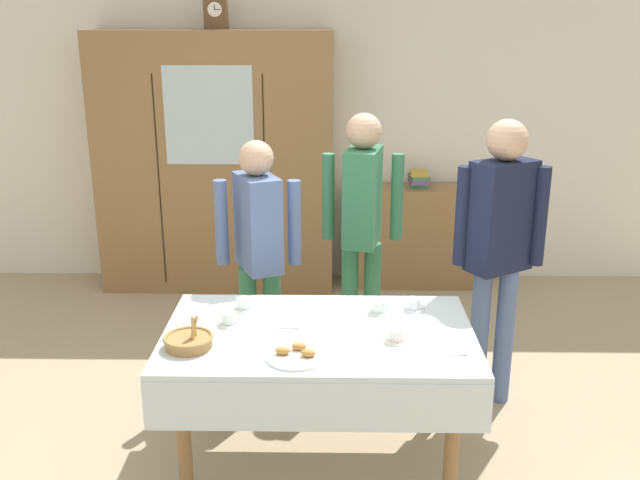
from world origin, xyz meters
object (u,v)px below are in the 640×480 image
object	(u,v)px
bread_basket	(189,341)
pastry_plate	(296,355)
dining_table	(319,354)
person_behind_table_right	(362,215)
tea_cup_front_edge	(413,305)
bookshelf_low	(416,236)
spoon_mid_right	(292,328)
spoon_near_left	(459,354)
mantel_clock	(216,13)
person_near_right_end	(258,241)
wall_cabinet	(216,164)
tea_cup_far_left	(244,304)
person_beside_shelf	(500,236)
tea_cup_near_right	(396,336)
tea_cup_mid_right	(229,319)
book_stack	(419,179)
tea_cup_near_left	(378,308)

from	to	relation	value
bread_basket	pastry_plate	bearing A→B (deg)	-10.33
dining_table	person_behind_table_right	distance (m)	1.30
person_behind_table_right	tea_cup_front_edge	bearing A→B (deg)	-74.98
bookshelf_low	spoon_mid_right	bearing A→B (deg)	-109.86
spoon_near_left	pastry_plate	bearing A→B (deg)	-177.56
dining_table	mantel_clock	world-z (taller)	mantel_clock
person_near_right_end	person_behind_table_right	bearing A→B (deg)	26.50
wall_cabinet	tea_cup_far_left	distance (m)	2.35
mantel_clock	person_beside_shelf	bearing A→B (deg)	-45.63
mantel_clock	bread_basket	size ratio (longest dim) A/B	1.00
tea_cup_far_left	person_behind_table_right	distance (m)	1.15
tea_cup_near_right	tea_cup_mid_right	distance (m)	0.85
tea_cup_near_right	person_near_right_end	world-z (taller)	person_near_right_end
wall_cabinet	bread_basket	distance (m)	2.77
wall_cabinet	spoon_near_left	bearing A→B (deg)	-60.97
pastry_plate	spoon_near_left	distance (m)	0.76
pastry_plate	tea_cup_front_edge	bearing A→B (deg)	43.15
book_stack	person_near_right_end	size ratio (longest dim) A/B	0.14
tea_cup_near_left	bread_basket	world-z (taller)	bread_basket
dining_table	person_near_right_end	xyz separation A→B (m)	(-0.38, 0.90, 0.30)
tea_cup_near_left	pastry_plate	bearing A→B (deg)	-128.53
tea_cup_near_left	person_beside_shelf	xyz separation A→B (m)	(0.71, 0.41, 0.28)
tea_cup_mid_right	person_behind_table_right	distance (m)	1.34
bookshelf_low	tea_cup_near_left	xyz separation A→B (m)	(-0.48, -2.37, 0.34)
bookshelf_low	tea_cup_front_edge	size ratio (longest dim) A/B	8.83
spoon_near_left	person_behind_table_right	bearing A→B (deg)	105.46
tea_cup_near_left	tea_cup_front_edge	bearing A→B (deg)	13.81
dining_table	book_stack	xyz separation A→B (m)	(0.79, 2.64, 0.30)
bread_basket	spoon_near_left	world-z (taller)	bread_basket
wall_cabinet	tea_cup_far_left	bearing A→B (deg)	-77.79
wall_cabinet	mantel_clock	bearing A→B (deg)	-0.69
dining_table	wall_cabinet	size ratio (longest dim) A/B	0.72
tea_cup_near_right	person_behind_table_right	distance (m)	1.31
mantel_clock	tea_cup_front_edge	distance (m)	3.03
mantel_clock	person_beside_shelf	size ratio (longest dim) A/B	0.14
bread_basket	spoon_near_left	bearing A→B (deg)	-2.76
mantel_clock	spoon_near_left	world-z (taller)	mantel_clock
wall_cabinet	mantel_clock	xyz separation A→B (m)	(0.05, -0.00, 1.19)
tea_cup_far_left	person_near_right_end	xyz separation A→B (m)	(0.02, 0.59, 0.16)
spoon_mid_right	person_behind_table_right	world-z (taller)	person_behind_table_right
dining_table	person_beside_shelf	world-z (taller)	person_beside_shelf
spoon_mid_right	person_behind_table_right	distance (m)	1.25
tea_cup_mid_right	spoon_mid_right	bearing A→B (deg)	-7.94
person_beside_shelf	pastry_plate	bearing A→B (deg)	-140.44
tea_cup_mid_right	bread_basket	bearing A→B (deg)	-120.32
tea_cup_front_edge	bread_basket	size ratio (longest dim) A/B	0.54
dining_table	spoon_near_left	bearing A→B (deg)	-18.23
pastry_plate	spoon_mid_right	distance (m)	0.31
wall_cabinet	person_behind_table_right	xyz separation A→B (m)	(1.16, -1.37, -0.05)
pastry_plate	spoon_near_left	bearing A→B (deg)	2.44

